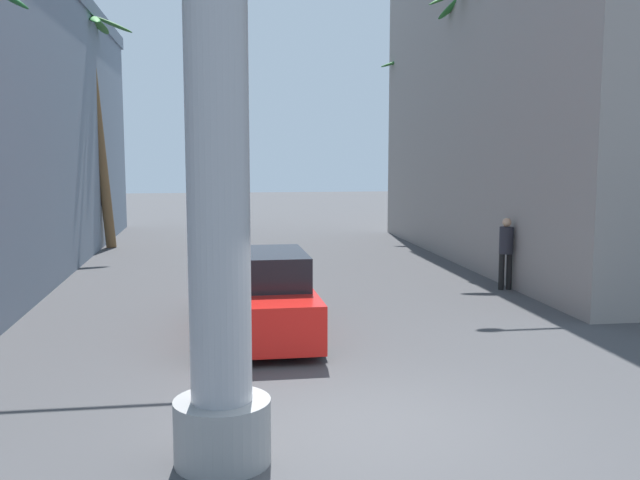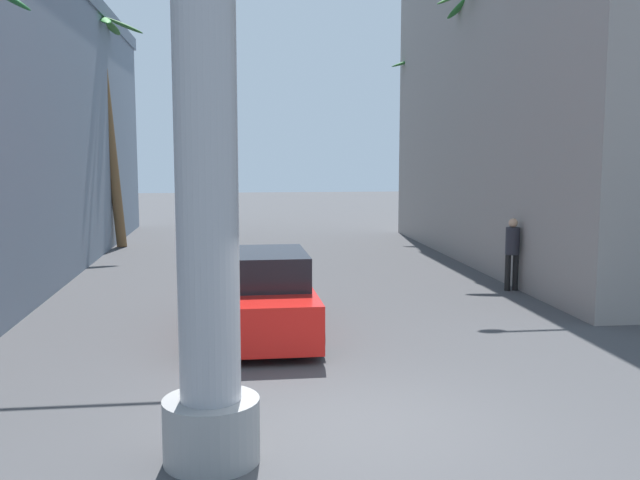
{
  "view_description": "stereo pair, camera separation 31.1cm",
  "coord_description": "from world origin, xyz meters",
  "px_view_note": "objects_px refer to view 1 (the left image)",
  "views": [
    {
      "loc": [
        -1.82,
        -8.26,
        3.34
      ],
      "look_at": [
        0.0,
        3.91,
        1.83
      ],
      "focal_mm": 40.0,
      "sensor_mm": 36.0,
      "label": 1
    },
    {
      "loc": [
        -1.51,
        -8.3,
        3.34
      ],
      "look_at": [
        0.0,
        3.91,
        1.83
      ],
      "focal_mm": 40.0,
      "sensor_mm": 36.0,
      "label": 2
    }
  ],
  "objects_px": {
    "palm_tree_far_right": "(416,126)",
    "palm_tree_far_left": "(97,111)",
    "traffic_light_mast": "(60,87)",
    "pedestrian_mid_right": "(506,248)",
    "palm_tree_mid_right": "(475,100)",
    "car_lead": "(254,295)",
    "street_lamp": "(513,98)"
  },
  "relations": [
    {
      "from": "palm_tree_far_right",
      "to": "palm_tree_far_left",
      "type": "bearing_deg",
      "value": -167.85
    },
    {
      "from": "traffic_light_mast",
      "to": "pedestrian_mid_right",
      "type": "relative_size",
      "value": 3.62
    },
    {
      "from": "traffic_light_mast",
      "to": "pedestrian_mid_right",
      "type": "xyz_separation_m",
      "value": [
        9.63,
        3.36,
        -3.44
      ]
    },
    {
      "from": "palm_tree_mid_right",
      "to": "palm_tree_far_left",
      "type": "distance_m",
      "value": 12.81
    },
    {
      "from": "car_lead",
      "to": "street_lamp",
      "type": "bearing_deg",
      "value": 30.32
    },
    {
      "from": "car_lead",
      "to": "palm_tree_far_left",
      "type": "bearing_deg",
      "value": 110.02
    },
    {
      "from": "palm_tree_far_right",
      "to": "palm_tree_far_left",
      "type": "relative_size",
      "value": 0.91
    },
    {
      "from": "car_lead",
      "to": "pedestrian_mid_right",
      "type": "relative_size",
      "value": 2.74
    },
    {
      "from": "traffic_light_mast",
      "to": "pedestrian_mid_right",
      "type": "bearing_deg",
      "value": 19.24
    },
    {
      "from": "street_lamp",
      "to": "palm_tree_mid_right",
      "type": "xyz_separation_m",
      "value": [
        0.42,
        3.69,
        0.21
      ]
    },
    {
      "from": "street_lamp",
      "to": "palm_tree_far_right",
      "type": "distance_m",
      "value": 11.54
    },
    {
      "from": "traffic_light_mast",
      "to": "car_lead",
      "type": "distance_m",
      "value": 5.01
    },
    {
      "from": "pedestrian_mid_right",
      "to": "street_lamp",
      "type": "bearing_deg",
      "value": 61.62
    },
    {
      "from": "street_lamp",
      "to": "palm_tree_far_left",
      "type": "height_order",
      "value": "palm_tree_far_left"
    },
    {
      "from": "palm_tree_mid_right",
      "to": "palm_tree_far_left",
      "type": "xyz_separation_m",
      "value": [
        -11.71,
        5.2,
        -0.11
      ]
    },
    {
      "from": "palm_tree_far_left",
      "to": "palm_tree_mid_right",
      "type": "bearing_deg",
      "value": -23.96
    },
    {
      "from": "street_lamp",
      "to": "pedestrian_mid_right",
      "type": "bearing_deg",
      "value": -118.38
    },
    {
      "from": "palm_tree_far_right",
      "to": "palm_tree_mid_right",
      "type": "bearing_deg",
      "value": -93.08
    },
    {
      "from": "palm_tree_far_right",
      "to": "palm_tree_far_left",
      "type": "xyz_separation_m",
      "value": [
        -12.13,
        -2.61,
        0.38
      ]
    },
    {
      "from": "car_lead",
      "to": "palm_tree_mid_right",
      "type": "height_order",
      "value": "palm_tree_mid_right"
    },
    {
      "from": "palm_tree_far_left",
      "to": "pedestrian_mid_right",
      "type": "relative_size",
      "value": 4.53
    },
    {
      "from": "street_lamp",
      "to": "traffic_light_mast",
      "type": "relative_size",
      "value": 1.22
    },
    {
      "from": "car_lead",
      "to": "palm_tree_far_right",
      "type": "bearing_deg",
      "value": 64.1
    },
    {
      "from": "traffic_light_mast",
      "to": "palm_tree_far_right",
      "type": "relative_size",
      "value": 0.88
    },
    {
      "from": "traffic_light_mast",
      "to": "palm_tree_far_right",
      "type": "bearing_deg",
      "value": 55.09
    },
    {
      "from": "palm_tree_far_right",
      "to": "palm_tree_mid_right",
      "type": "height_order",
      "value": "palm_tree_mid_right"
    },
    {
      "from": "palm_tree_mid_right",
      "to": "pedestrian_mid_right",
      "type": "height_order",
      "value": "palm_tree_mid_right"
    },
    {
      "from": "palm_tree_far_right",
      "to": "pedestrian_mid_right",
      "type": "bearing_deg",
      "value": -95.41
    },
    {
      "from": "traffic_light_mast",
      "to": "car_lead",
      "type": "relative_size",
      "value": 1.32
    },
    {
      "from": "palm_tree_mid_right",
      "to": "pedestrian_mid_right",
      "type": "xyz_separation_m",
      "value": [
        -0.72,
        -4.26,
        -3.87
      ]
    },
    {
      "from": "car_lead",
      "to": "palm_tree_far_left",
      "type": "xyz_separation_m",
      "value": [
        -4.66,
        12.78,
        4.09
      ]
    },
    {
      "from": "palm_tree_far_left",
      "to": "pedestrian_mid_right",
      "type": "height_order",
      "value": "palm_tree_far_left"
    }
  ]
}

